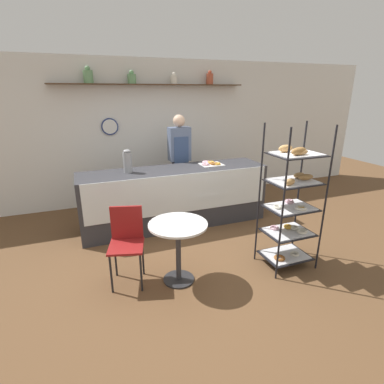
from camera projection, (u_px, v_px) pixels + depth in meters
ground_plane at (203, 258)px, 4.00m from camera, size 14.00×14.00×0.00m
back_wall at (152, 132)px, 5.85m from camera, size 10.00×0.30×2.70m
display_counter at (175, 197)px, 4.90m from camera, size 3.00×0.72×0.94m
pastry_rack at (292, 202)px, 3.60m from camera, size 0.62×0.49×1.78m
person_worker at (179, 159)px, 5.37m from camera, size 0.38×0.23×1.74m
cafe_table at (178, 238)px, 3.37m from camera, size 0.66×0.66×0.73m
cafe_chair at (127, 237)px, 3.39m from camera, size 0.47×0.47×0.89m
coffee_carafe at (127, 161)px, 4.50m from camera, size 0.13×0.13×0.35m
donut_tray_counter at (210, 163)px, 5.02m from camera, size 0.37×0.31×0.05m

